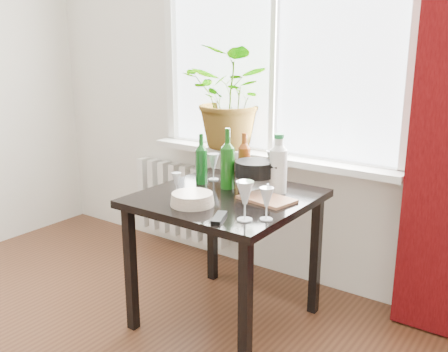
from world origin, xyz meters
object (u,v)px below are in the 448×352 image
Objects in this scene: radiator at (181,201)px; cutting_board at (267,199)px; wineglass_back_center at (274,168)px; plate_stack at (192,199)px; cleaning_bottle at (278,163)px; wineglass_far_right at (267,203)px; fondue_pot at (254,176)px; tv_remote at (219,218)px; bottle_amber at (244,157)px; wine_bottle_left at (201,159)px; wine_bottle_right at (228,158)px; wineglass_front_left at (177,184)px; wineglass_back_left at (213,167)px; potted_plant at (233,97)px; table at (226,211)px; wineglass_front_right at (245,200)px.

cutting_board is at bearing -28.70° from radiator.
plate_stack is at bearing -106.47° from wineglass_back_center.
cleaning_bottle is 0.45m from wineglass_far_right.
tv_remote is at bearing -76.22° from fondue_pot.
bottle_amber is 0.64m from wineglass_far_right.
cleaning_bottle reaches higher than tv_remote.
wine_bottle_left reaches higher than wineglass_far_right.
wine_bottle_left is at bearing -177.36° from wine_bottle_right.
cutting_board is (0.27, 0.27, -0.02)m from plate_stack.
wineglass_front_left is at bearing -110.40° from bottle_amber.
wineglass_back_center is 0.30m from cutting_board.
cleaning_bottle is 2.05× the size of wineglass_back_left.
bottle_amber is at bearing 42.60° from wine_bottle_left.
fondue_pot is 0.50m from tv_remote.
wineglass_back_center is at bearing 15.90° from wineglass_back_left.
potted_plant is 2.30× the size of wine_bottle_left.
potted_plant is 0.67m from wineglass_back_center.
fondue_pot is at bearing 18.93° from wine_bottle_right.
table is at bearing -36.54° from radiator.
wineglass_far_right reaches higher than wineglass_front_left.
wine_bottle_left is 2.38× the size of wineglass_front_left.
wine_bottle_left is 0.25m from bottle_amber.
bottle_amber is at bearing 142.07° from fondue_pot.
cleaning_bottle is 2.73× the size of wineglass_front_left.
wineglass_back_left is 1.33× the size of wineglass_front_left.
tv_remote is at bearing -42.56° from radiator.
fondue_pot is at bearing -26.99° from radiator.
radiator is at bearing 145.56° from wineglass_far_right.
wineglass_back_left is at bearing 145.98° from wineglass_far_right.
radiator is at bearing 129.19° from wineglass_front_left.
wineglass_back_left reaches higher than wineglass_front_left.
table is at bearing 137.54° from wineglass_front_right.
wineglass_front_right is at bearing -56.49° from bottle_amber.
table is 1.28× the size of potted_plant.
potted_plant is at bearing 144.16° from cleaning_bottle.
wineglass_front_right is 1.57× the size of wineglass_front_left.
bottle_amber is at bearing -47.82° from potted_plant.
wineglass_far_right is at bearing 3.82° from plate_stack.
cleaning_bottle is at bearing -22.40° from radiator.
potted_plant is 3.00× the size of plate_stack.
wineglass_front_left is (-0.22, -0.15, 0.15)m from table.
wineglass_back_left is 0.73× the size of plate_stack.
cleaning_bottle is 0.44m from wineglass_back_left.
cleaning_bottle is at bearing 17.59° from fondue_pot.
bottle_amber is 0.27m from cleaning_bottle.
plate_stack reaches higher than cutting_board.
potted_plant is 4.12× the size of wineglass_back_left.
wineglass_back_left is 0.35m from wineglass_front_left.
potted_plant is 2.41× the size of cutting_board.
wineglass_front_left is (-0.15, -0.42, -0.09)m from bottle_amber.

